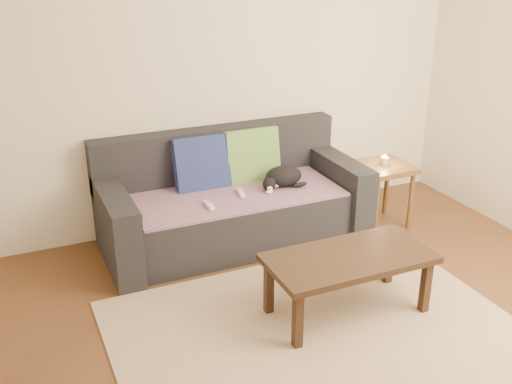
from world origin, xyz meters
The scene contains 13 objects.
ground centered at (0.00, 0.00, 0.00)m, with size 4.50×4.50×0.00m, color brown.
back_wall centered at (0.00, 2.00, 1.30)m, with size 4.50×0.04×2.60m, color beige.
sofa centered at (0.00, 1.57, 0.31)m, with size 2.10×0.94×0.87m.
throw_blanket centered at (0.00, 1.48, 0.43)m, with size 1.66×0.74×0.02m, color #342343.
cushion_navy centered at (-0.19, 1.74, 0.63)m, with size 0.45×0.11×0.45m, color #12264F.
cushion_green centered at (0.25, 1.74, 0.63)m, with size 0.46×0.12×0.46m, color #0D5551.
cat centered at (0.41, 1.48, 0.52)m, with size 0.40×0.30×0.16m.
wii_remote_a centered at (-0.29, 1.31, 0.46)m, with size 0.15×0.04×0.03m, color white.
wii_remote_b centered at (0.03, 1.44, 0.46)m, with size 0.15×0.04×0.03m, color white.
side_table centered at (1.28, 1.32, 0.45)m, with size 0.44×0.44×0.55m.
candle centered at (1.28, 1.32, 0.58)m, with size 0.06×0.06×0.09m.
rug centered at (0.00, 0.15, 0.01)m, with size 2.50×1.80×0.01m, color tan.
coffee_table centered at (0.29, 0.26, 0.37)m, with size 1.07×0.54×0.43m.
Camera 1 is at (-1.63, -2.58, 2.26)m, focal length 42.00 mm.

